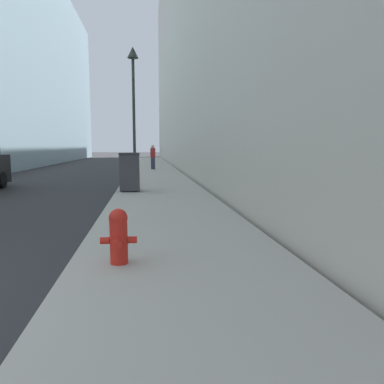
% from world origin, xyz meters
% --- Properties ---
extents(sidewalk_right, '(3.07, 60.00, 0.13)m').
position_xyz_m(sidewalk_right, '(4.86, 18.00, 0.06)').
color(sidewalk_right, '#ADA89E').
rests_on(sidewalk_right, ground).
extents(building_right_stone, '(12.00, 60.00, 21.74)m').
position_xyz_m(building_right_stone, '(12.50, 26.00, 10.87)').
color(building_right_stone, beige).
rests_on(building_right_stone, ground).
extents(fire_hydrant, '(0.47, 0.36, 0.72)m').
position_xyz_m(fire_hydrant, '(3.99, 1.61, 0.51)').
color(fire_hydrant, red).
rests_on(fire_hydrant, sidewalk_right).
extents(trash_bin, '(0.67, 0.67, 1.29)m').
position_xyz_m(trash_bin, '(3.80, 9.55, 0.79)').
color(trash_bin, '#3D3D42').
rests_on(trash_bin, sidewalk_right).
extents(lamppost, '(0.49, 0.49, 5.89)m').
position_xyz_m(lamppost, '(3.84, 14.16, 4.24)').
color(lamppost, '#2D332D').
rests_on(lamppost, sidewalk_right).
extents(pedestrian_on_sidewalk, '(0.32, 0.21, 1.59)m').
position_xyz_m(pedestrian_on_sidewalk, '(4.81, 21.56, 0.93)').
color(pedestrian_on_sidewalk, '#2D3347').
rests_on(pedestrian_on_sidewalk, sidewalk_right).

